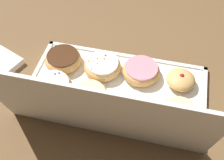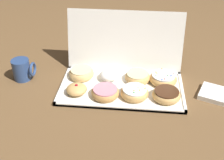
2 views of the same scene
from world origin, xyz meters
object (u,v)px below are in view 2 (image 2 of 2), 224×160
donut_box (121,88)px  pink_frosted_donut_1 (105,92)px  powdered_filled_donut_5 (109,75)px  napkin_stack (214,94)px  glazed_ring_donut_6 (138,77)px  sprinkle_donut_2 (135,92)px  glazed_ring_donut_4 (81,73)px  coffee_mug (22,69)px  jelly_filled_donut_0 (77,89)px  chocolate_frosted_donut_3 (166,94)px  sprinkle_donut_7 (163,78)px

donut_box → pink_frosted_donut_1: (-0.06, -0.07, 0.02)m
powdered_filled_donut_5 → napkin_stack: size_ratio=0.72×
glazed_ring_donut_6 → napkin_stack: (0.32, -0.07, -0.02)m
sprinkle_donut_2 → glazed_ring_donut_4: 0.27m
powdered_filled_donut_5 → coffee_mug: (-0.39, -0.02, 0.02)m
jelly_filled_donut_0 → powdered_filled_donut_5: (0.12, 0.12, 0.00)m
jelly_filled_donut_0 → coffee_mug: bearing=159.5°
chocolate_frosted_donut_3 → coffee_mug: size_ratio=1.17×
jelly_filled_donut_0 → pink_frosted_donut_1: bearing=-3.8°
jelly_filled_donut_0 → pink_frosted_donut_1: jelly_filled_donut_0 is taller
donut_box → glazed_ring_donut_4: (-0.19, 0.07, 0.03)m
pink_frosted_donut_1 → chocolate_frosted_donut_3: bearing=1.8°
donut_box → glazed_ring_donut_6: bearing=42.7°
jelly_filled_donut_0 → chocolate_frosted_donut_3: jelly_filled_donut_0 is taller
glazed_ring_donut_6 → coffee_mug: size_ratio=1.14×
pink_frosted_donut_1 → chocolate_frosted_donut_3: chocolate_frosted_donut_3 is taller
coffee_mug → sprinkle_donut_2: bearing=-11.0°
pink_frosted_donut_1 → coffee_mug: coffee_mug is taller
sprinkle_donut_7 → napkin_stack: bearing=-16.9°
jelly_filled_donut_0 → pink_frosted_donut_1: (0.12, -0.01, -0.00)m
powdered_filled_donut_5 → napkin_stack: 0.46m
glazed_ring_donut_4 → sprinkle_donut_7: (0.37, -0.01, 0.00)m
sprinkle_donut_2 → coffee_mug: coffee_mug is taller
glazed_ring_donut_4 → coffee_mug: bearing=-174.7°
sprinkle_donut_2 → coffee_mug: 0.52m
sprinkle_donut_2 → glazed_ring_donut_4: sprinkle_donut_2 is taller
chocolate_frosted_donut_3 → coffee_mug: coffee_mug is taller
glazed_ring_donut_4 → sprinkle_donut_7: sprinkle_donut_7 is taller
chocolate_frosted_donut_3 → donut_box: bearing=162.5°
chocolate_frosted_donut_3 → glazed_ring_donut_4: size_ratio=1.02×
glazed_ring_donut_6 → sprinkle_donut_2: bearing=-94.3°
sprinkle_donut_2 → chocolate_frosted_donut_3: (0.13, -0.00, -0.00)m
sprinkle_donut_2 → powdered_filled_donut_5: 0.16m
pink_frosted_donut_1 → sprinkle_donut_2: (0.12, 0.01, 0.00)m
powdered_filled_donut_5 → glazed_ring_donut_6: size_ratio=0.74×
sprinkle_donut_7 → glazed_ring_donut_4: bearing=178.6°
glazed_ring_donut_4 → glazed_ring_donut_6: glazed_ring_donut_4 is taller
glazed_ring_donut_6 → powdered_filled_donut_5: bearing=-178.4°
glazed_ring_donut_6 → sprinkle_donut_7: (0.11, -0.00, 0.00)m
donut_box → coffee_mug: (-0.45, 0.04, 0.04)m
pink_frosted_donut_1 → napkin_stack: (0.45, 0.06, -0.02)m
glazed_ring_donut_4 → napkin_stack: glazed_ring_donut_4 is taller
glazed_ring_donut_4 → powdered_filled_donut_5: bearing=-3.4°
pink_frosted_donut_1 → powdered_filled_donut_5: 0.12m
sprinkle_donut_2 → napkin_stack: sprinkle_donut_2 is taller
chocolate_frosted_donut_3 → sprinkle_donut_7: size_ratio=0.96×
pink_frosted_donut_1 → glazed_ring_donut_6: (0.13, 0.13, 0.00)m
sprinkle_donut_7 → napkin_stack: 0.22m
glazed_ring_donut_6 → pink_frosted_donut_1: bearing=-135.1°
glazed_ring_donut_4 → pink_frosted_donut_1: bearing=-46.7°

